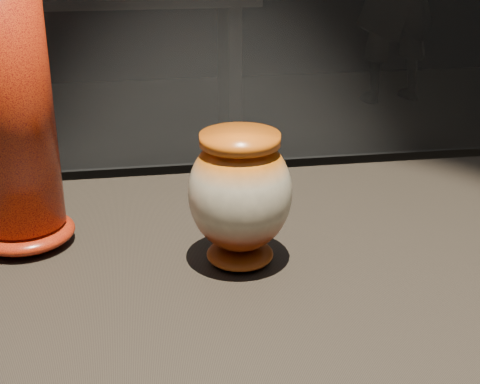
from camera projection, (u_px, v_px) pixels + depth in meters
name	position (u px, v px, depth m)	size (l,w,h in m)	color
main_vase	(240.00, 194.00, 0.90)	(0.18, 0.18, 0.19)	maroon
tall_vase	(8.00, 100.00, 0.91)	(0.18, 0.18, 0.45)	red
back_shelf	(89.00, 41.00, 4.00)	(2.00, 0.60, 0.90)	black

